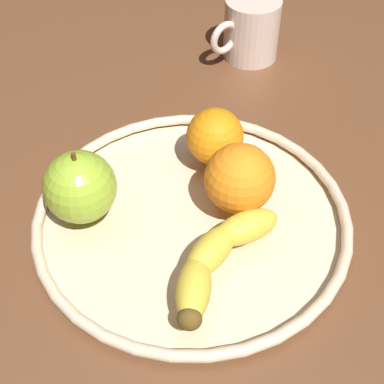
{
  "coord_description": "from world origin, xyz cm",
  "views": [
    {
      "loc": [
        24.87,
        31.1,
        45.95
      ],
      "look_at": [
        0.0,
        0.0,
        4.8
      ],
      "focal_mm": 52.81,
      "sensor_mm": 36.0,
      "label": 1
    }
  ],
  "objects_px": {
    "fruit_bowl": "(192,217)",
    "banana": "(217,257)",
    "orange_front_left": "(240,178)",
    "ambient_mug": "(250,29)",
    "apple": "(80,187)",
    "orange_back_left": "(215,136)"
  },
  "relations": [
    {
      "from": "fruit_bowl",
      "to": "orange_back_left",
      "type": "bearing_deg",
      "value": -145.58
    },
    {
      "from": "orange_back_left",
      "to": "apple",
      "type": "bearing_deg",
      "value": -7.33
    },
    {
      "from": "ambient_mug",
      "to": "apple",
      "type": "bearing_deg",
      "value": 20.42
    },
    {
      "from": "banana",
      "to": "orange_front_left",
      "type": "height_order",
      "value": "orange_front_left"
    },
    {
      "from": "fruit_bowl",
      "to": "apple",
      "type": "distance_m",
      "value": 0.12
    },
    {
      "from": "banana",
      "to": "orange_back_left",
      "type": "distance_m",
      "value": 0.16
    },
    {
      "from": "orange_front_left",
      "to": "ambient_mug",
      "type": "xyz_separation_m",
      "value": [
        -0.22,
        -0.22,
        -0.01
      ]
    },
    {
      "from": "apple",
      "to": "banana",
      "type": "bearing_deg",
      "value": 113.38
    },
    {
      "from": "apple",
      "to": "orange_back_left",
      "type": "distance_m",
      "value": 0.16
    },
    {
      "from": "orange_back_left",
      "to": "orange_front_left",
      "type": "height_order",
      "value": "orange_front_left"
    },
    {
      "from": "fruit_bowl",
      "to": "banana",
      "type": "xyz_separation_m",
      "value": [
        0.03,
        0.07,
        0.02
      ]
    },
    {
      "from": "fruit_bowl",
      "to": "banana",
      "type": "bearing_deg",
      "value": 69.11
    },
    {
      "from": "banana",
      "to": "apple",
      "type": "relative_size",
      "value": 1.94
    },
    {
      "from": "banana",
      "to": "orange_back_left",
      "type": "relative_size",
      "value": 2.49
    },
    {
      "from": "orange_back_left",
      "to": "orange_front_left",
      "type": "distance_m",
      "value": 0.08
    },
    {
      "from": "orange_front_left",
      "to": "ambient_mug",
      "type": "bearing_deg",
      "value": -134.94
    },
    {
      "from": "banana",
      "to": "orange_front_left",
      "type": "relative_size",
      "value": 2.18
    },
    {
      "from": "ambient_mug",
      "to": "fruit_bowl",
      "type": "bearing_deg",
      "value": 37.06
    },
    {
      "from": "orange_back_left",
      "to": "orange_front_left",
      "type": "bearing_deg",
      "value": 69.32
    },
    {
      "from": "banana",
      "to": "ambient_mug",
      "type": "relative_size",
      "value": 1.4
    },
    {
      "from": "orange_back_left",
      "to": "orange_front_left",
      "type": "xyz_separation_m",
      "value": [
        0.03,
        0.07,
        0.0
      ]
    },
    {
      "from": "fruit_bowl",
      "to": "ambient_mug",
      "type": "height_order",
      "value": "ambient_mug"
    }
  ]
}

